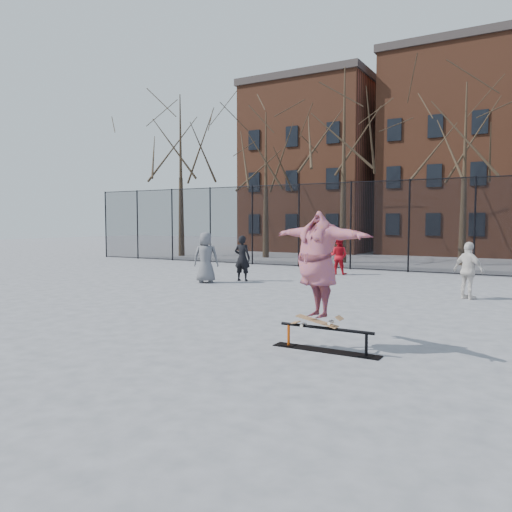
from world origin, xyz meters
The scene contains 11 objects.
ground centered at (0.00, 0.00, 0.00)m, with size 100.00×100.00×0.00m, color #5E5E62.
skate_rail centered at (3.09, -1.01, 0.16)m, with size 1.90×0.29×0.42m.
skateboard centered at (2.93, -1.01, 0.47)m, with size 0.80×0.19×0.10m, color #906039, non-canonical shape.
skater centered at (2.93, -1.01, 1.41)m, with size 2.21×0.60×1.80m, color #4D327E.
bystander_grey centered at (-4.20, 5.65, 0.91)m, with size 0.89×0.58×1.82m, color #5D5D61.
bystander_black centered at (-3.34, 6.74, 0.84)m, with size 0.61×0.40×1.68m, color black.
bystander_red centered at (-1.08, 10.66, 0.77)m, with size 0.75×0.58×1.54m, color red.
bystander_white centered at (4.43, 6.26, 0.81)m, with size 0.95×0.40×1.62m, color silver.
fence centered at (-0.01, 13.00, 2.05)m, with size 34.03×0.07×4.00m.
tree_row centered at (-0.25, 17.15, 7.36)m, with size 33.66×7.46×10.67m.
rowhouses centered at (0.72, 26.00, 6.06)m, with size 29.00×7.00×13.00m.
Camera 1 is at (6.24, -8.80, 2.20)m, focal length 35.00 mm.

